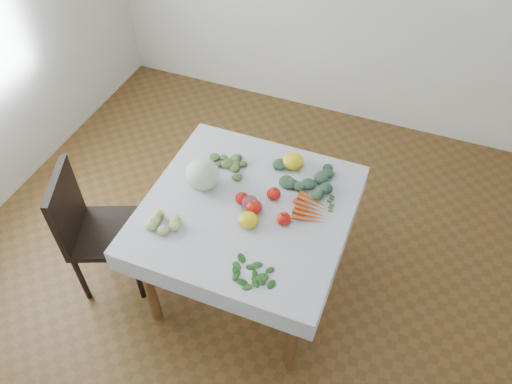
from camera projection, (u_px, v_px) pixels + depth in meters
ground at (249, 282)px, 3.31m from camera, size 4.00×4.00×0.00m
table at (247, 219)px, 2.83m from camera, size 1.00×1.00×0.75m
tablecloth at (247, 207)px, 2.76m from camera, size 1.12×1.12×0.01m
chair at (90, 225)px, 2.98m from camera, size 0.53×0.53×0.91m
cabbage at (202, 174)px, 2.81m from camera, size 0.22×0.22×0.18m
tomato_a at (242, 198)px, 2.76m from camera, size 0.08×0.08×0.06m
tomato_b at (253, 207)px, 2.71m from camera, size 0.11×0.11×0.08m
tomato_c at (274, 194)px, 2.78m from camera, size 0.11×0.11×0.07m
tomato_d at (284, 219)px, 2.66m from camera, size 0.08×0.08×0.07m
heirloom_back at (293, 161)px, 2.95m from camera, size 0.13×0.13×0.09m
heirloom_front at (248, 220)px, 2.64m from camera, size 0.12×0.12×0.08m
onion_a at (250, 203)px, 2.73m from camera, size 0.11×0.11×0.08m
onion_b at (256, 206)px, 2.72m from camera, size 0.10×0.10×0.07m
tomatillo_cluster at (166, 225)px, 2.64m from camera, size 0.17×0.13×0.05m
carrot_bunch at (311, 209)px, 2.73m from camera, size 0.19×0.22×0.03m
kale_bunch at (304, 178)px, 2.88m from camera, size 0.31×0.31×0.05m
basil_bunch at (255, 275)px, 2.44m from camera, size 0.20×0.17×0.01m
dill_bunch at (227, 166)px, 2.96m from camera, size 0.26×0.19×0.03m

